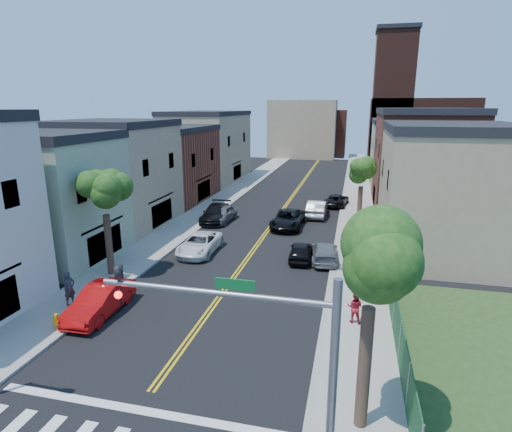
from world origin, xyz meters
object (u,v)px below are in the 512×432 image
Objects in this scene: pedestrian_right at (355,307)px; red_sedan at (100,301)px; grey_car_right at (325,252)px; black_car_right at (301,251)px; pedestrian_left at (69,288)px; grey_car_left at (222,214)px; fire_hydrant at (56,320)px; black_car_left at (216,213)px; white_pickup at (200,244)px; dark_car_right_far at (336,200)px; black_suv_lane at (288,219)px; silver_car_right at (317,208)px.

red_sedan is at bearing 19.28° from pedestrian_right.
red_sedan is at bearing 38.63° from grey_car_right.
black_car_right is 15.32m from pedestrian_left.
grey_car_left is 6.11× the size of fire_hydrant.
black_car_left reaches higher than grey_car_right.
black_car_left reaches higher than white_pickup.
red_sedan is 2.49× the size of pedestrian_left.
dark_car_right_far is (11.00, 9.16, -0.13)m from black_car_left.
black_car_left is 0.98× the size of black_suv_lane.
grey_car_right is (11.00, 10.83, -0.12)m from red_sedan.
black_car_left is 21.06m from fire_hydrant.
black_car_left is (-0.64, 0.06, 0.02)m from grey_car_left.
dark_car_right_far is (11.00, 28.27, -0.12)m from red_sedan.
pedestrian_left is at bearing 111.38° from fire_hydrant.
pedestrian_right is at bearing -36.53° from white_pickup.
pedestrian_right is (11.44, -8.30, 0.26)m from white_pickup.
pedestrian_left reaches higher than dark_car_right_far.
white_pickup is 20.23m from dark_car_right_far.
white_pickup is 14.13m from pedestrian_right.
black_car_right is 0.78× the size of silver_car_right.
grey_car_right is 0.96× the size of dark_car_right_far.
black_suv_lane is at bearing -69.24° from grey_car_right.
white_pickup is 7.61m from black_car_right.
white_pickup is 0.94× the size of black_car_left.
pedestrian_right is (15.23, 1.63, -0.13)m from pedestrian_left.
dark_car_right_far is at bearing 45.12° from grey_car_left.
grey_car_right is at bearing 2.67° from white_pickup.
silver_car_right is (9.30, 23.27, 0.04)m from red_sedan.
black_car_left reaches higher than fire_hydrant.
red_sedan is at bearing -88.49° from grey_car_left.
black_car_right is 2.37× the size of pedestrian_right.
dark_car_right_far is 2.91× the size of pedestrian_right.
pedestrian_right reaches higher than red_sedan.
grey_car_left is 13.22m from grey_car_right.
pedestrian_left is at bearing -94.91° from grey_car_left.
grey_car_left reaches higher than black_car_right.
pedestrian_right reaches higher than grey_car_left.
white_pickup is 6.90× the size of fire_hydrant.
silver_car_right is at bearing 18.93° from black_car_left.
silver_car_right reaches higher than red_sedan.
red_sedan reaches higher than grey_car_right.
fire_hydrant is (-10.51, -12.51, -0.13)m from black_car_right.
black_car_right is at bearing -55.39° from pedestrian_right.
white_pickup is at bearing -121.66° from black_suv_lane.
fire_hydrant is (-8.28, -20.54, -0.25)m from black_suv_lane.
white_pickup is at bearing 79.61° from red_sedan.
white_pickup is 1.32× the size of black_car_right.
black_suv_lane reaches higher than fire_hydrant.
black_car_right is 16.34m from fire_hydrant.
fire_hydrant is (-2.90, -12.22, -0.18)m from white_pickup.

